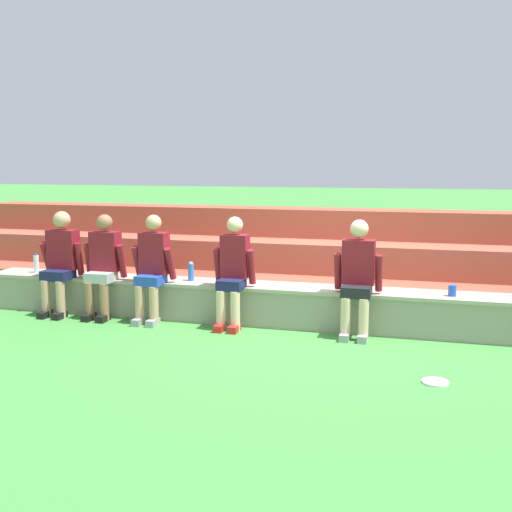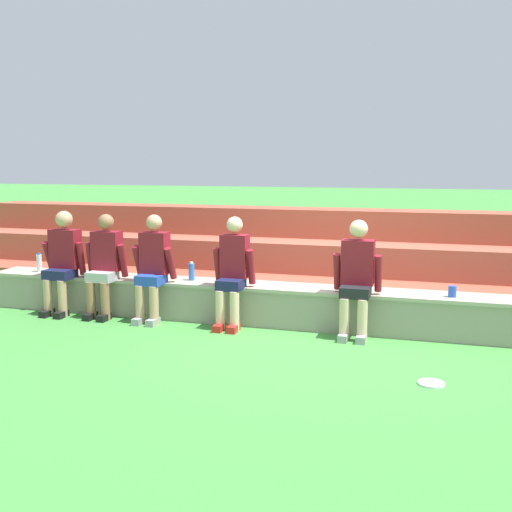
{
  "view_description": "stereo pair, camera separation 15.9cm",
  "coord_description": "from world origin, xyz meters",
  "px_view_note": "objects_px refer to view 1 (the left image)",
  "views": [
    {
      "loc": [
        1.2,
        -6.83,
        1.93
      ],
      "look_at": [
        -0.78,
        0.24,
        0.82
      ],
      "focal_mm": 43.64,
      "sensor_mm": 36.0,
      "label": 1
    },
    {
      "loc": [
        1.35,
        -6.79,
        1.93
      ],
      "look_at": [
        -0.78,
        0.24,
        0.82
      ],
      "focal_mm": 43.64,
      "sensor_mm": 36.0,
      "label": 2
    }
  ],
  "objects_px": {
    "person_right_of_center": "(233,270)",
    "water_bottle_near_right": "(36,264)",
    "person_far_right": "(357,275)",
    "water_bottle_center_gap": "(191,272)",
    "person_center": "(152,266)",
    "plastic_cup_middle": "(452,291)",
    "person_far_left": "(60,260)",
    "person_left_of_center": "(103,263)",
    "frisbee": "(435,382)"
  },
  "relations": [
    {
      "from": "person_right_of_center",
      "to": "water_bottle_near_right",
      "type": "distance_m",
      "value": 2.85
    },
    {
      "from": "person_far_right",
      "to": "water_bottle_center_gap",
      "type": "xyz_separation_m",
      "value": [
        -2.08,
        0.27,
        -0.11
      ]
    },
    {
      "from": "plastic_cup_middle",
      "to": "frisbee",
      "type": "bearing_deg",
      "value": -96.18
    },
    {
      "from": "person_far_right",
      "to": "water_bottle_near_right",
      "type": "bearing_deg",
      "value": 176.63
    },
    {
      "from": "person_right_of_center",
      "to": "water_bottle_near_right",
      "type": "relative_size",
      "value": 5.15
    },
    {
      "from": "person_center",
      "to": "water_bottle_near_right",
      "type": "xyz_separation_m",
      "value": [
        -1.81,
        0.28,
        -0.09
      ]
    },
    {
      "from": "person_center",
      "to": "water_bottle_near_right",
      "type": "relative_size",
      "value": 5.16
    },
    {
      "from": "water_bottle_center_gap",
      "to": "person_far_right",
      "type": "bearing_deg",
      "value": -7.42
    },
    {
      "from": "person_far_right",
      "to": "plastic_cup_middle",
      "type": "distance_m",
      "value": 1.05
    },
    {
      "from": "person_center",
      "to": "water_bottle_center_gap",
      "type": "xyz_separation_m",
      "value": [
        0.39,
        0.3,
        -0.1
      ]
    },
    {
      "from": "person_far_left",
      "to": "person_far_right",
      "type": "height_order",
      "value": "person_far_left"
    },
    {
      "from": "person_far_left",
      "to": "person_far_right",
      "type": "xyz_separation_m",
      "value": [
        3.74,
        0.0,
        -0.01
      ]
    },
    {
      "from": "frisbee",
      "to": "water_bottle_center_gap",
      "type": "bearing_deg",
      "value": 151.17
    },
    {
      "from": "person_far_left",
      "to": "person_right_of_center",
      "type": "xyz_separation_m",
      "value": [
        2.3,
        -0.01,
        -0.03
      ]
    },
    {
      "from": "person_left_of_center",
      "to": "water_bottle_center_gap",
      "type": "bearing_deg",
      "value": 13.98
    },
    {
      "from": "person_far_right",
      "to": "water_bottle_center_gap",
      "type": "relative_size",
      "value": 5.6
    },
    {
      "from": "person_far_left",
      "to": "water_bottle_near_right",
      "type": "bearing_deg",
      "value": 154.71
    },
    {
      "from": "person_left_of_center",
      "to": "plastic_cup_middle",
      "type": "height_order",
      "value": "person_left_of_center"
    },
    {
      "from": "person_center",
      "to": "plastic_cup_middle",
      "type": "distance_m",
      "value": 3.49
    },
    {
      "from": "water_bottle_center_gap",
      "to": "frisbee",
      "type": "height_order",
      "value": "water_bottle_center_gap"
    },
    {
      "from": "person_center",
      "to": "person_right_of_center",
      "type": "distance_m",
      "value": 1.02
    },
    {
      "from": "person_far_right",
      "to": "person_right_of_center",
      "type": "bearing_deg",
      "value": -179.7
    },
    {
      "from": "person_left_of_center",
      "to": "water_bottle_near_right",
      "type": "relative_size",
      "value": 5.11
    },
    {
      "from": "person_far_right",
      "to": "plastic_cup_middle",
      "type": "xyz_separation_m",
      "value": [
        1.02,
        0.19,
        -0.16
      ]
    },
    {
      "from": "person_left_of_center",
      "to": "person_right_of_center",
      "type": "xyz_separation_m",
      "value": [
        1.7,
        -0.01,
        -0.0
      ]
    },
    {
      "from": "person_right_of_center",
      "to": "plastic_cup_middle",
      "type": "distance_m",
      "value": 2.48
    },
    {
      "from": "person_far_left",
      "to": "person_center",
      "type": "relative_size",
      "value": 1.01
    },
    {
      "from": "person_far_right",
      "to": "water_bottle_near_right",
      "type": "height_order",
      "value": "person_far_right"
    },
    {
      "from": "person_far_left",
      "to": "person_left_of_center",
      "type": "relative_size",
      "value": 1.02
    },
    {
      "from": "person_far_left",
      "to": "frisbee",
      "type": "bearing_deg",
      "value": -16.29
    },
    {
      "from": "person_center",
      "to": "frisbee",
      "type": "xyz_separation_m",
      "value": [
        3.32,
        -1.32,
        -0.67
      ]
    },
    {
      "from": "person_center",
      "to": "water_bottle_near_right",
      "type": "distance_m",
      "value": 1.83
    },
    {
      "from": "water_bottle_center_gap",
      "to": "frisbee",
      "type": "xyz_separation_m",
      "value": [
        2.93,
        -1.61,
        -0.57
      ]
    },
    {
      "from": "person_center",
      "to": "frisbee",
      "type": "bearing_deg",
      "value": -21.67
    },
    {
      "from": "person_center",
      "to": "person_far_right",
      "type": "bearing_deg",
      "value": 0.58
    },
    {
      "from": "person_right_of_center",
      "to": "water_bottle_center_gap",
      "type": "bearing_deg",
      "value": 156.32
    },
    {
      "from": "water_bottle_center_gap",
      "to": "water_bottle_near_right",
      "type": "xyz_separation_m",
      "value": [
        -2.2,
        -0.02,
        0.01
      ]
    },
    {
      "from": "person_center",
      "to": "water_bottle_center_gap",
      "type": "height_order",
      "value": "person_center"
    },
    {
      "from": "person_left_of_center",
      "to": "plastic_cup_middle",
      "type": "relative_size",
      "value": 10.57
    },
    {
      "from": "person_far_left",
      "to": "frisbee",
      "type": "distance_m",
      "value": 4.84
    },
    {
      "from": "person_far_left",
      "to": "person_left_of_center",
      "type": "bearing_deg",
      "value": 0.63
    },
    {
      "from": "person_far_left",
      "to": "person_center",
      "type": "bearing_deg",
      "value": -1.12
    },
    {
      "from": "person_center",
      "to": "frisbee",
      "type": "height_order",
      "value": "person_center"
    },
    {
      "from": "person_far_right",
      "to": "plastic_cup_middle",
      "type": "relative_size",
      "value": 10.67
    },
    {
      "from": "person_right_of_center",
      "to": "plastic_cup_middle",
      "type": "bearing_deg",
      "value": 4.7
    },
    {
      "from": "person_left_of_center",
      "to": "person_center",
      "type": "xyz_separation_m",
      "value": [
        0.68,
        -0.03,
        0.0
      ]
    },
    {
      "from": "person_far_left",
      "to": "water_bottle_center_gap",
      "type": "height_order",
      "value": "person_far_left"
    },
    {
      "from": "water_bottle_near_right",
      "to": "frisbee",
      "type": "distance_m",
      "value": 5.4
    },
    {
      "from": "person_far_left",
      "to": "water_bottle_near_right",
      "type": "distance_m",
      "value": 0.6
    },
    {
      "from": "person_left_of_center",
      "to": "person_right_of_center",
      "type": "height_order",
      "value": "person_right_of_center"
    }
  ]
}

